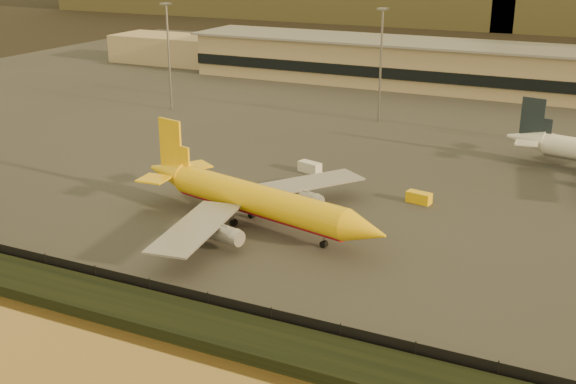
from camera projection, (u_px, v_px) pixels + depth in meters
name	position (u px, v px, depth m)	size (l,w,h in m)	color
ground	(248.00, 265.00, 93.46)	(900.00, 900.00, 0.00)	black
embankment	(173.00, 319.00, 78.80)	(320.00, 7.00, 1.40)	black
tarmac	(438.00, 113.00, 174.06)	(320.00, 220.00, 0.20)	#2D2D2D
perimeter_fence	(193.00, 298.00, 81.99)	(300.00, 0.05, 2.20)	black
terminal_building	(417.00, 64.00, 203.91)	(202.00, 25.00, 12.60)	tan
apron_light_masts	(491.00, 65.00, 145.72)	(152.20, 12.20, 25.40)	slate
dhl_cargo_jet	(255.00, 200.00, 104.39)	(44.17, 42.48, 13.30)	yellow
gse_vehicle_yellow	(419.00, 197.00, 114.51)	(3.92, 1.76, 1.76)	yellow
gse_vehicle_white	(310.00, 167.00, 129.44)	(4.21, 1.90, 1.90)	silver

